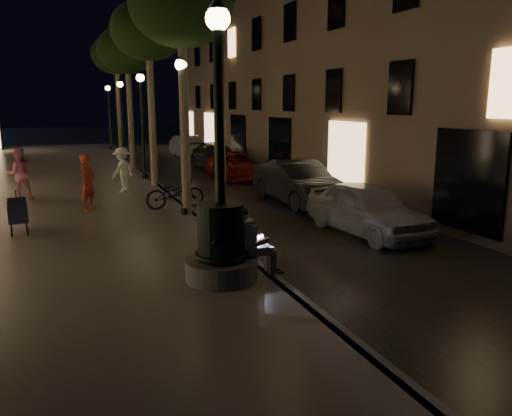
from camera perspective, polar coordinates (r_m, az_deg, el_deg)
name	(u,v)px	position (r m, az deg, el deg)	size (l,w,h in m)	color
ground	(156,186)	(22.42, -11.40, 2.53)	(120.00, 120.00, 0.00)	black
cobble_lane	(221,182)	(23.11, -4.06, 3.03)	(6.00, 45.00, 0.02)	black
promenade	(58,189)	(22.10, -21.68, 2.05)	(8.00, 45.00, 0.20)	#69645D
curb_strip	(155,183)	(22.41, -11.42, 2.78)	(0.25, 45.00, 0.20)	#59595B
building_right	(327,28)	(28.63, 8.13, 19.69)	(8.00, 36.00, 15.00)	#79634C
fountain_lamppost	(221,229)	(9.53, -4.03, -2.36)	(1.40, 1.40, 5.21)	#59595B
seated_man_laptop	(251,240)	(9.79, -0.57, -3.66)	(1.01, 0.34, 1.38)	tan
tree_near	(181,7)	(15.46, -8.55, 21.76)	(3.00, 3.00, 7.30)	#6B604C
tree_second	(148,31)	(21.31, -12.20, 19.13)	(3.00, 3.00, 7.40)	#6B604C
tree_third	(127,51)	(27.17, -14.52, 16.98)	(3.00, 3.00, 7.20)	#6B604C
tree_far	(116,55)	(33.14, -15.71, 16.44)	(3.00, 3.00, 7.50)	#6B604C
lamp_curb_a	(183,114)	(15.22, -8.39, 10.57)	(0.36, 0.36, 4.81)	black
lamp_curb_b	(142,111)	(23.08, -12.92, 10.80)	(0.36, 0.36, 4.81)	black
lamp_curb_c	(121,109)	(31.02, -15.15, 10.89)	(0.36, 0.36, 4.81)	black
lamp_curb_d	(109,108)	(38.98, -16.47, 10.94)	(0.36, 0.36, 4.81)	black
stroller	(18,213)	(14.38, -25.58, -0.47)	(0.53, 1.12, 1.13)	black
car_front	(367,208)	(14.05, 12.60, -0.05)	(1.69, 4.20, 1.43)	#B7B9C0
car_second	(298,183)	(17.92, 4.80, 2.92)	(1.63, 4.69, 1.54)	black
car_third	(236,166)	(24.02, -2.31, 4.85)	(2.05, 4.44, 1.23)	maroon
car_rear	(216,157)	(27.10, -4.56, 5.79)	(1.94, 4.78, 1.39)	#302F35
car_fifth	(188,147)	(33.26, -7.75, 6.90)	(1.55, 4.43, 1.46)	#A0A09B
pedestrian_red	(88,182)	(16.70, -18.63, 2.81)	(0.66, 0.43, 1.80)	#AD3722
pedestrian_pink	(19,174)	(19.45, -25.44, 3.55)	(0.89, 0.70, 1.84)	#C96A8E
pedestrian_white	(123,170)	(19.75, -15.01, 4.22)	(1.11, 0.64, 1.71)	white
bicycle	(175,193)	(16.38, -9.21, 1.71)	(0.67, 1.91, 1.01)	black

